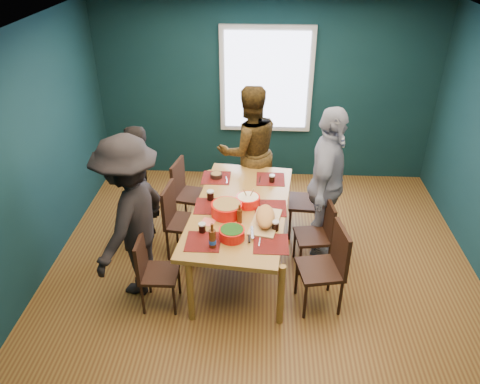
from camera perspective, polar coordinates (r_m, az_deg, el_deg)
The scene contains 26 objects.
room at distance 5.00m, azimuth 3.03°, elevation 4.08°, with size 5.01×5.01×2.71m.
dining_table at distance 5.29m, azimuth 0.06°, elevation -2.55°, with size 1.24×2.15×0.78m.
chair_left_far at distance 6.14m, azimuth -6.64°, elevation 0.40°, with size 0.48×0.48×0.91m.
chair_left_mid at distance 5.60m, azimuth -7.61°, elevation -2.87°, with size 0.47×0.47×0.92m.
chair_left_near at distance 4.94m, azimuth -10.78°, elevation -9.00°, with size 0.39×0.39×0.84m.
chair_right_far at distance 5.96m, azimuth 8.97°, elevation -0.54°, with size 0.46×0.46×0.95m.
chair_right_mid at distance 5.45m, azimuth 9.75°, elevation -4.59°, with size 0.44×0.44×0.86m.
chair_right_near at distance 4.90m, azimuth 10.83°, elevation -8.36°, with size 0.51×0.51×0.96m.
person_far_left at distance 5.79m, azimuth -12.42°, elevation 0.68°, with size 0.57×0.37×1.56m, color black.
person_back at distance 6.27m, azimuth 1.13°, elevation 5.05°, with size 0.87×0.68×1.79m, color black.
person_right at distance 5.48m, azimuth 10.54°, elevation 0.92°, with size 1.09×0.45×1.86m, color white.
person_near_left at distance 4.97m, azimuth -13.14°, elevation -3.08°, with size 1.18×0.68×1.82m, color black.
bowl_salad at distance 5.08m, azimuth -1.64°, elevation -2.06°, with size 0.34×0.34×0.14m.
bowl_dumpling at distance 5.26m, azimuth 0.98°, elevation -1.02°, with size 0.27×0.27×0.25m.
bowl_herbs at distance 4.73m, azimuth -0.99°, elevation -5.06°, with size 0.26×0.26×0.12m.
cutting_board at distance 4.95m, azimuth 3.10°, elevation -3.15°, with size 0.37×0.70×0.15m.
small_bowl at distance 5.84m, azimuth -2.91°, elevation 2.05°, with size 0.15×0.15×0.06m.
beer_bottle_a at distance 4.59m, azimuth -3.38°, elevation -5.73°, with size 0.07×0.07×0.27m.
beer_bottle_b at distance 4.95m, azimuth -0.06°, elevation -2.90°, with size 0.06×0.06×0.22m.
cola_glass_a at distance 4.83m, azimuth -4.64°, elevation -4.34°, with size 0.08×0.08×0.11m.
cola_glass_b at distance 4.86m, azimuth 4.35°, elevation -4.07°, with size 0.08×0.08×0.11m.
cola_glass_c at distance 5.73m, azimuth 3.92°, elevation 1.69°, with size 0.07×0.07×0.10m.
cola_glass_d at distance 5.36m, azimuth -3.63°, elevation -0.36°, with size 0.08×0.08×0.12m.
napkin_a at distance 5.25m, azimuth 3.59°, elevation -1.90°, with size 0.16×0.16×0.00m, color #ED6E64.
napkin_b at distance 5.01m, azimuth -3.93°, elevation -3.67°, with size 0.14×0.14×0.00m, color #ED6E64.
napkin_c at distance 4.68m, azimuth 3.45°, elevation -6.41°, with size 0.12×0.12×0.00m, color #ED6E64.
Camera 1 is at (-0.02, -4.21, 3.59)m, focal length 35.00 mm.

